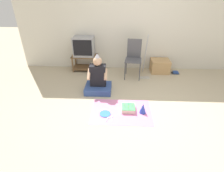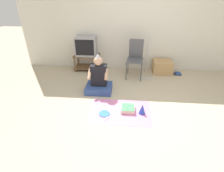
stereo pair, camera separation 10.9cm
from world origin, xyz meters
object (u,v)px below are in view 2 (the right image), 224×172
(dust_mop, at_px, (147,66))
(birthday_cake, at_px, (128,108))
(book_pile, at_px, (178,74))
(tv, at_px, (86,46))
(cardboard_box_stack, at_px, (162,67))
(paper_plate, at_px, (104,113))
(folding_chair, at_px, (135,56))
(party_hat_blue, at_px, (142,109))
(person_seated, at_px, (99,80))

(dust_mop, relative_size, birthday_cake, 4.39)
(book_pile, bearing_deg, dust_mop, -166.48)
(tv, bearing_deg, cardboard_box_stack, -1.18)
(tv, height_order, paper_plate, tv)
(cardboard_box_stack, relative_size, paper_plate, 2.35)
(folding_chair, xyz_separation_m, paper_plate, (-0.61, -1.69, -0.55))
(birthday_cake, bearing_deg, paper_plate, -161.61)
(tv, relative_size, dust_mop, 0.49)
(tv, relative_size, paper_plate, 2.60)
(dust_mop, distance_m, party_hat_blue, 1.61)
(dust_mop, bearing_deg, paper_plate, -118.74)
(tv, bearing_deg, dust_mop, -12.50)
(person_seated, bearing_deg, party_hat_blue, -40.18)
(folding_chair, xyz_separation_m, party_hat_blue, (0.10, -1.61, -0.45))
(party_hat_blue, distance_m, paper_plate, 0.72)
(folding_chair, bearing_deg, dust_mop, -5.13)
(folding_chair, bearing_deg, party_hat_blue, -86.39)
(party_hat_blue, bearing_deg, book_pile, 58.65)
(tv, bearing_deg, folding_chair, -14.12)
(cardboard_box_stack, xyz_separation_m, party_hat_blue, (-0.67, -1.90, -0.07))
(dust_mop, relative_size, book_pile, 5.81)
(folding_chair, height_order, person_seated, folding_chair)
(birthday_cake, bearing_deg, cardboard_box_stack, 62.89)
(folding_chair, relative_size, book_pile, 4.98)
(folding_chair, height_order, book_pile, folding_chair)
(folding_chair, relative_size, dust_mop, 0.86)
(folding_chair, height_order, birthday_cake, folding_chair)
(cardboard_box_stack, height_order, dust_mop, dust_mop)
(book_pile, xyz_separation_m, party_hat_blue, (-1.10, -1.80, 0.08))
(person_seated, height_order, paper_plate, person_seated)
(cardboard_box_stack, bearing_deg, paper_plate, -124.87)
(folding_chair, bearing_deg, cardboard_box_stack, 20.77)
(cardboard_box_stack, bearing_deg, party_hat_blue, -109.38)
(party_hat_blue, bearing_deg, folding_chair, 93.61)
(cardboard_box_stack, distance_m, person_seated, 1.96)
(tv, relative_size, birthday_cake, 2.14)
(dust_mop, bearing_deg, birthday_cake, -107.21)
(book_pile, height_order, party_hat_blue, party_hat_blue)
(person_seated, bearing_deg, dust_mop, 35.08)
(cardboard_box_stack, xyz_separation_m, paper_plate, (-1.38, -1.98, -0.17))
(book_pile, bearing_deg, party_hat_blue, -121.35)
(paper_plate, bearing_deg, party_hat_blue, 6.12)
(folding_chair, xyz_separation_m, person_seated, (-0.83, -0.82, -0.29))
(cardboard_box_stack, distance_m, dust_mop, 0.59)
(cardboard_box_stack, height_order, person_seated, person_seated)
(book_pile, distance_m, paper_plate, 2.60)
(tv, height_order, person_seated, tv)
(tv, bearing_deg, paper_plate, -70.23)
(dust_mop, xyz_separation_m, paper_plate, (-0.91, -1.66, -0.31))
(paper_plate, bearing_deg, cardboard_box_stack, 55.13)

